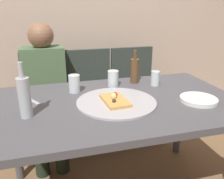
{
  "coord_description": "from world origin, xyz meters",
  "views": [
    {
      "loc": [
        -0.38,
        -1.25,
        1.3
      ],
      "look_at": [
        -0.02,
        0.07,
        0.8
      ],
      "focal_mm": 36.92,
      "sensor_mm": 36.0,
      "label": 1
    }
  ],
  "objects_px": {
    "tumbler_far": "(155,78)",
    "pizza_slice_last": "(115,100)",
    "plate_stack": "(198,99)",
    "table_knife": "(30,99)",
    "wine_bottle": "(135,70)",
    "short_glass": "(113,78)",
    "pizza_tray": "(116,102)",
    "chair_left": "(47,95)",
    "guest_in_sweater": "(46,87)",
    "beer_bottle": "(24,96)",
    "chair_middle": "(91,91)",
    "wine_glass": "(74,84)",
    "dining_table": "(118,112)",
    "chair_right": "(135,87)"
  },
  "relations": [
    {
      "from": "plate_stack",
      "to": "table_knife",
      "type": "height_order",
      "value": "plate_stack"
    },
    {
      "from": "short_glass",
      "to": "chair_right",
      "type": "xyz_separation_m",
      "value": [
        0.39,
        0.57,
        -0.29
      ]
    },
    {
      "from": "pizza_slice_last",
      "to": "guest_in_sweater",
      "type": "bearing_deg",
      "value": 119.21
    },
    {
      "from": "dining_table",
      "to": "wine_bottle",
      "type": "relative_size",
      "value": 6.12
    },
    {
      "from": "wine_glass",
      "to": "short_glass",
      "type": "bearing_deg",
      "value": 10.19
    },
    {
      "from": "wine_bottle",
      "to": "chair_right",
      "type": "bearing_deg",
      "value": 68.13
    },
    {
      "from": "short_glass",
      "to": "pizza_slice_last",
      "type": "bearing_deg",
      "value": -103.61
    },
    {
      "from": "chair_right",
      "to": "guest_in_sweater",
      "type": "xyz_separation_m",
      "value": [
        -0.87,
        -0.15,
        0.13
      ]
    },
    {
      "from": "plate_stack",
      "to": "guest_in_sweater",
      "type": "xyz_separation_m",
      "value": [
        -0.91,
        0.83,
        -0.12
      ]
    },
    {
      "from": "pizza_tray",
      "to": "guest_in_sweater",
      "type": "xyz_separation_m",
      "value": [
        -0.42,
        0.72,
        -0.11
      ]
    },
    {
      "from": "chair_right",
      "to": "short_glass",
      "type": "bearing_deg",
      "value": 55.59
    },
    {
      "from": "plate_stack",
      "to": "chair_left",
      "type": "relative_size",
      "value": 0.25
    },
    {
      "from": "short_glass",
      "to": "guest_in_sweater",
      "type": "bearing_deg",
      "value": 139.03
    },
    {
      "from": "wine_bottle",
      "to": "tumbler_far",
      "type": "distance_m",
      "value": 0.17
    },
    {
      "from": "guest_in_sweater",
      "to": "beer_bottle",
      "type": "bearing_deg",
      "value": 83.81
    },
    {
      "from": "pizza_slice_last",
      "to": "wine_bottle",
      "type": "relative_size",
      "value": 0.93
    },
    {
      "from": "pizza_slice_last",
      "to": "chair_middle",
      "type": "bearing_deg",
      "value": 89.56
    },
    {
      "from": "beer_bottle",
      "to": "short_glass",
      "type": "xyz_separation_m",
      "value": [
        0.57,
        0.36,
        -0.06
      ]
    },
    {
      "from": "guest_in_sweater",
      "to": "pizza_tray",
      "type": "bearing_deg",
      "value": 120.14
    },
    {
      "from": "tumbler_far",
      "to": "chair_middle",
      "type": "height_order",
      "value": "chair_middle"
    },
    {
      "from": "dining_table",
      "to": "beer_bottle",
      "type": "relative_size",
      "value": 5.16
    },
    {
      "from": "table_knife",
      "to": "chair_left",
      "type": "distance_m",
      "value": 0.73
    },
    {
      "from": "chair_left",
      "to": "guest_in_sweater",
      "type": "height_order",
      "value": "guest_in_sweater"
    },
    {
      "from": "dining_table",
      "to": "short_glass",
      "type": "distance_m",
      "value": 0.31
    },
    {
      "from": "short_glass",
      "to": "wine_bottle",
      "type": "bearing_deg",
      "value": 11.63
    },
    {
      "from": "beer_bottle",
      "to": "chair_middle",
      "type": "relative_size",
      "value": 0.32
    },
    {
      "from": "pizza_tray",
      "to": "pizza_slice_last",
      "type": "bearing_deg",
      "value": -149.41
    },
    {
      "from": "wine_glass",
      "to": "plate_stack",
      "type": "bearing_deg",
      "value": -26.83
    },
    {
      "from": "wine_bottle",
      "to": "wine_glass",
      "type": "bearing_deg",
      "value": -169.25
    },
    {
      "from": "pizza_tray",
      "to": "pizza_slice_last",
      "type": "distance_m",
      "value": 0.02
    },
    {
      "from": "short_glass",
      "to": "plate_stack",
      "type": "height_order",
      "value": "short_glass"
    },
    {
      "from": "pizza_tray",
      "to": "plate_stack",
      "type": "relative_size",
      "value": 2.14
    },
    {
      "from": "dining_table",
      "to": "plate_stack",
      "type": "bearing_deg",
      "value": -16.09
    },
    {
      "from": "plate_stack",
      "to": "chair_right",
      "type": "height_order",
      "value": "chair_right"
    },
    {
      "from": "pizza_tray",
      "to": "dining_table",
      "type": "bearing_deg",
      "value": 54.56
    },
    {
      "from": "plate_stack",
      "to": "guest_in_sweater",
      "type": "distance_m",
      "value": 1.24
    },
    {
      "from": "tumbler_far",
      "to": "pizza_slice_last",
      "type": "bearing_deg",
      "value": -146.62
    },
    {
      "from": "plate_stack",
      "to": "chair_middle",
      "type": "xyz_separation_m",
      "value": [
        -0.5,
        0.98,
        -0.25
      ]
    },
    {
      "from": "plate_stack",
      "to": "chair_middle",
      "type": "height_order",
      "value": "chair_middle"
    },
    {
      "from": "tumbler_far",
      "to": "plate_stack",
      "type": "xyz_separation_m",
      "value": [
        0.13,
        -0.35,
        -0.04
      ]
    },
    {
      "from": "chair_left",
      "to": "guest_in_sweater",
      "type": "bearing_deg",
      "value": 90.0
    },
    {
      "from": "pizza_tray",
      "to": "wine_glass",
      "type": "height_order",
      "value": "wine_glass"
    },
    {
      "from": "short_glass",
      "to": "chair_left",
      "type": "xyz_separation_m",
      "value": [
        -0.48,
        0.57,
        -0.29
      ]
    },
    {
      "from": "dining_table",
      "to": "short_glass",
      "type": "height_order",
      "value": "short_glass"
    },
    {
      "from": "wine_glass",
      "to": "plate_stack",
      "type": "xyz_separation_m",
      "value": [
        0.71,
        -0.36,
        -0.05
      ]
    },
    {
      "from": "wine_glass",
      "to": "plate_stack",
      "type": "distance_m",
      "value": 0.8
    },
    {
      "from": "wine_glass",
      "to": "short_glass",
      "type": "height_order",
      "value": "wine_glass"
    },
    {
      "from": "pizza_tray",
      "to": "beer_bottle",
      "type": "xyz_separation_m",
      "value": [
        -0.5,
        -0.05,
        0.11
      ]
    },
    {
      "from": "dining_table",
      "to": "chair_middle",
      "type": "bearing_deg",
      "value": 91.73
    },
    {
      "from": "table_knife",
      "to": "chair_middle",
      "type": "relative_size",
      "value": 0.24
    }
  ]
}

